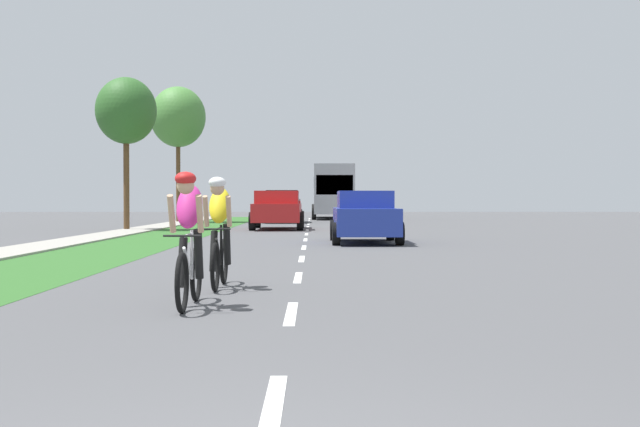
% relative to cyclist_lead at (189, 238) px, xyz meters
% --- Properties ---
extents(ground_plane, '(120.00, 120.00, 0.00)m').
position_rel_cyclist_lead_xyz_m(ground_plane, '(1.21, 13.51, -0.81)').
color(ground_plane, '#4C4C4F').
extents(grass_verge, '(2.77, 70.00, 0.01)m').
position_rel_cyclist_lead_xyz_m(grass_verge, '(-3.62, 13.51, -0.81)').
color(grass_verge, '#2D6026').
rests_on(grass_verge, ground_plane).
extents(sidewalk_concrete, '(1.52, 70.00, 0.10)m').
position_rel_cyclist_lead_xyz_m(sidewalk_concrete, '(-5.76, 13.51, -0.81)').
color(sidewalk_concrete, '#9E998E').
rests_on(sidewalk_concrete, ground_plane).
extents(lane_markings_center, '(0.12, 53.80, 0.01)m').
position_rel_cyclist_lead_xyz_m(lane_markings_center, '(1.21, 17.51, -0.81)').
color(lane_markings_center, white).
rests_on(lane_markings_center, ground_plane).
extents(cyclist_lead, '(0.42, 1.72, 1.58)m').
position_rel_cyclist_lead_xyz_m(cyclist_lead, '(0.00, 0.00, 0.00)').
color(cyclist_lead, black).
rests_on(cyclist_lead, ground_plane).
extents(cyclist_trailing, '(0.42, 1.72, 1.58)m').
position_rel_cyclist_lead_xyz_m(cyclist_trailing, '(0.11, 2.03, 0.00)').
color(cyclist_trailing, black).
rests_on(cyclist_trailing, ground_plane).
extents(sedan_blue, '(1.98, 4.30, 1.52)m').
position_rel_cyclist_lead_xyz_m(sedan_blue, '(2.97, 13.89, -0.04)').
color(sedan_blue, '#23389E').
rests_on(sedan_blue, ground_plane).
extents(pickup_red, '(2.22, 5.10, 1.64)m').
position_rel_cyclist_lead_xyz_m(pickup_red, '(-0.07, 24.46, 0.02)').
color(pickup_red, red).
rests_on(pickup_red, ground_plane).
extents(suv_black, '(2.15, 4.70, 1.79)m').
position_rel_cyclist_lead_xyz_m(suv_black, '(-0.25, 34.49, 0.14)').
color(suv_black, black).
rests_on(suv_black, ground_plane).
extents(bus_silver, '(2.78, 11.60, 3.48)m').
position_rel_cyclist_lead_xyz_m(bus_silver, '(2.76, 44.29, 1.17)').
color(bus_silver, '#A5A8AD').
rests_on(bus_silver, ground_plane).
extents(street_tree_near, '(2.51, 2.51, 6.34)m').
position_rel_cyclist_lead_xyz_m(street_tree_near, '(-6.30, 23.45, 4.11)').
color(street_tree_near, brown).
rests_on(street_tree_near, ground_plane).
extents(street_tree_far, '(3.08, 3.08, 7.60)m').
position_rel_cyclist_lead_xyz_m(street_tree_far, '(-6.11, 34.89, 5.07)').
color(street_tree_far, brown).
rests_on(street_tree_far, ground_plane).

